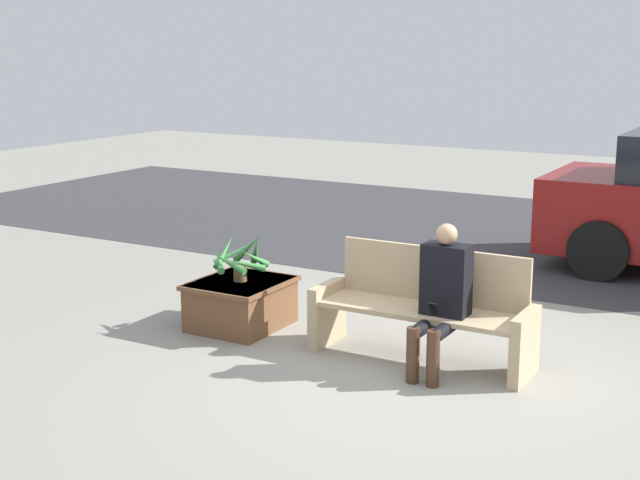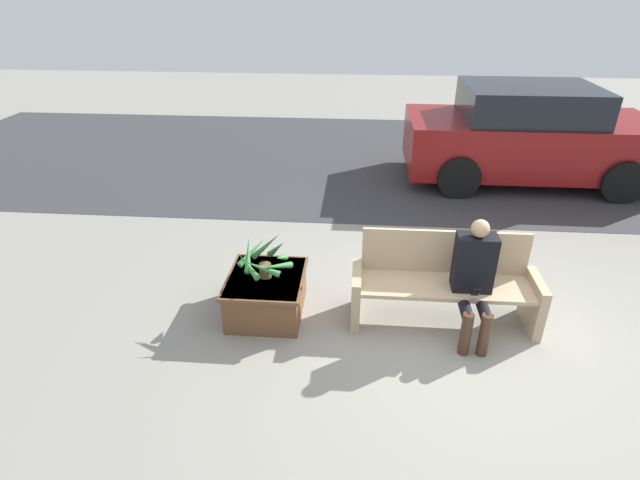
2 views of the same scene
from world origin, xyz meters
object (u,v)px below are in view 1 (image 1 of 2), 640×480
object	(u,v)px
planter_box	(241,302)
potted_plant	(239,258)
bench	(424,309)
person_seated	(441,294)

from	to	relation	value
planter_box	potted_plant	world-z (taller)	potted_plant
bench	potted_plant	bearing A→B (deg)	-177.91
planter_box	potted_plant	size ratio (longest dim) A/B	1.49
person_seated	planter_box	xyz separation A→B (m)	(-2.04, 0.15, -0.40)
bench	person_seated	world-z (taller)	person_seated
planter_box	person_seated	bearing A→B (deg)	-4.14
person_seated	potted_plant	bearing A→B (deg)	176.26
bench	potted_plant	world-z (taller)	bench
bench	planter_box	world-z (taller)	bench
bench	potted_plant	xyz separation A→B (m)	(-1.81, -0.07, 0.23)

